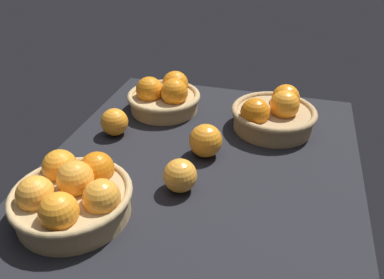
% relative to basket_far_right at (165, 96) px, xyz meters
% --- Properties ---
extents(market_tray, '(0.84, 0.72, 0.03)m').
position_rel_basket_far_right_xyz_m(market_tray, '(-0.23, -0.17, -0.06)').
color(market_tray, black).
rests_on(market_tray, ground).
extents(basket_far_right, '(0.21, 0.21, 0.11)m').
position_rel_basket_far_right_xyz_m(basket_far_right, '(0.00, 0.00, 0.00)').
color(basket_far_right, tan).
rests_on(basket_far_right, market_tray).
extents(basket_near_right, '(0.22, 0.22, 0.11)m').
position_rel_basket_far_right_xyz_m(basket_near_right, '(-0.03, -0.31, 0.00)').
color(basket_near_right, tan).
rests_on(basket_near_right, market_tray).
extents(basket_far_left, '(0.23, 0.23, 0.11)m').
position_rel_basket_far_right_xyz_m(basket_far_left, '(-0.47, 0.03, 0.00)').
color(basket_far_left, tan).
rests_on(basket_far_left, market_tray).
extents(loose_orange_front_gap, '(0.07, 0.07, 0.07)m').
position_rel_basket_far_right_xyz_m(loose_orange_front_gap, '(-0.17, 0.08, -0.01)').
color(loose_orange_front_gap, orange).
rests_on(loose_orange_front_gap, market_tray).
extents(loose_orange_back_gap, '(0.07, 0.07, 0.07)m').
position_rel_basket_far_right_xyz_m(loose_orange_back_gap, '(-0.34, -0.15, -0.01)').
color(loose_orange_back_gap, '#F49E33').
rests_on(loose_orange_back_gap, market_tray).
extents(loose_orange_side_gap, '(0.08, 0.08, 0.08)m').
position_rel_basket_far_right_xyz_m(loose_orange_side_gap, '(-0.20, -0.17, -0.00)').
color(loose_orange_side_gap, orange).
rests_on(loose_orange_side_gap, market_tray).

